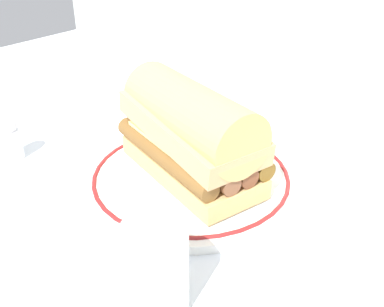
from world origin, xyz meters
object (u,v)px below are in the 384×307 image
(sausage_sandwich, at_px, (192,132))
(salt_shaker, at_px, (10,139))
(drinking_glass, at_px, (156,275))
(plate, at_px, (192,177))

(sausage_sandwich, relative_size, salt_shaker, 3.35)
(drinking_glass, bearing_deg, plate, 123.46)
(plate, relative_size, sausage_sandwich, 1.28)
(plate, xyz_separation_m, salt_shaker, (-0.24, -0.13, 0.03))
(plate, distance_m, sausage_sandwich, 0.07)
(drinking_glass, distance_m, salt_shaker, 0.36)
(drinking_glass, relative_size, salt_shaker, 1.41)
(plate, height_order, sausage_sandwich, sausage_sandwich)
(drinking_glass, height_order, salt_shaker, drinking_glass)
(drinking_glass, xyz_separation_m, salt_shaker, (-0.36, 0.05, -0.01))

